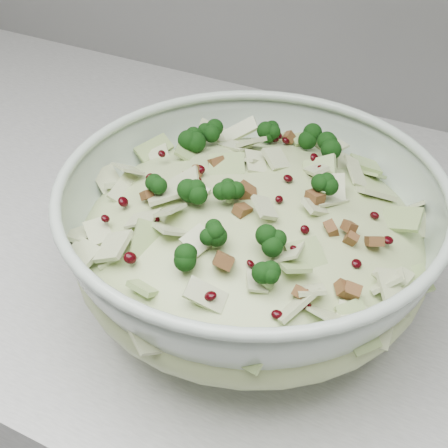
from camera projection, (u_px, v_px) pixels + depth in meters
name	position (u px, v px, depth m)	size (l,w,h in m)	color
mixing_bowl	(251.00, 240.00, 0.52)	(0.41, 0.41, 0.13)	#B3C5B4
salad	(251.00, 221.00, 0.51)	(0.40, 0.40, 0.13)	#ACBA7F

